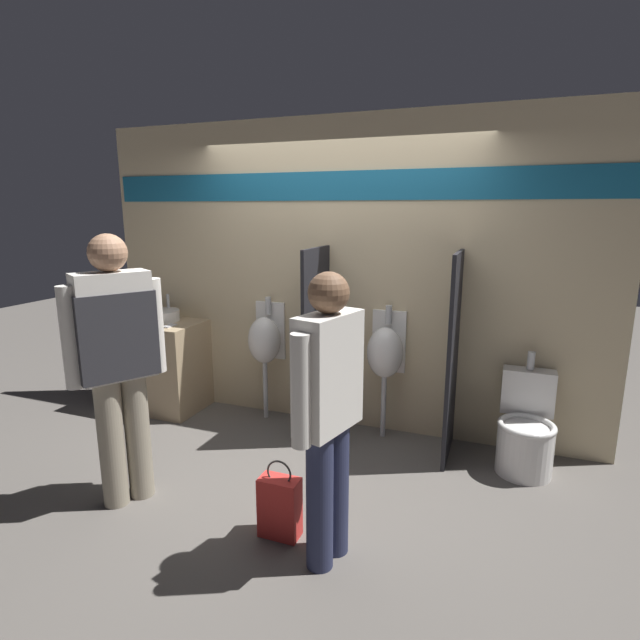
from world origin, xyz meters
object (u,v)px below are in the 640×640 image
Objects in this scene: toilet at (526,433)px; person_with_lanyard at (328,409)px; shopping_bag at (280,506)px; urinal_near_counter at (265,340)px; cell_phone at (169,326)px; sink_basin at (161,315)px; urinal_far at (385,352)px; person_in_vest at (117,352)px.

person_with_lanyard reaches higher than toilet.
toilet is at bearing 44.97° from shopping_bag.
cell_phone is at bearing -162.71° from urinal_near_counter.
sink_basin is at bearing 70.48° from person_with_lanyard.
toilet is 1.76× the size of shopping_bag.
urinal_near_counter is at bearing 175.60° from toilet.
urinal_far is 1.68m from shopping_bag.
urinal_far is at bearing 2.41° from sink_basin.
urinal_near_counter is 1.62m from person_in_vest.
urinal_near_counter is at bearing 17.29° from cell_phone.
person_with_lanyard is 0.79m from shopping_bag.
toilet reaches higher than shopping_bag.
urinal_far is (1.13, 0.00, 0.00)m from urinal_near_counter.
urinal_near_counter is 2.32m from toilet.
person_in_vest is at bearing -150.97° from toilet.
urinal_far reaches higher than shopping_bag.
person_with_lanyard is (2.30, -1.55, -0.02)m from sink_basin.
sink_basin is 2.77m from person_with_lanyard.
person_in_vest reaches higher than shopping_bag.
urinal_far is at bearing 0.00° from urinal_near_counter.
shopping_bag is at bearing -135.03° from toilet.
person_with_lanyard is (1.22, -1.64, 0.15)m from urinal_near_counter.
toilet is (1.13, -0.17, -0.46)m from urinal_far.
cell_phone is 2.49m from person_with_lanyard.
sink_basin is 0.41× the size of toilet.
sink_basin is at bearing 60.38° from person_in_vest.
person_in_vest reaches higher than sink_basin.
person_with_lanyard is (2.07, -1.38, 0.03)m from cell_phone.
urinal_far is 0.70× the size of person_with_lanyard.
person_in_vest is at bearing -60.67° from sink_basin.
toilet is 0.49× the size of person_in_vest.
sink_basin is 0.32× the size of urinal_far.
urinal_far is (1.98, 0.27, -0.12)m from cell_phone.
toilet is (3.35, -0.08, -0.63)m from sink_basin.
person_with_lanyard is (1.47, -0.07, -0.14)m from person_in_vest.
sink_basin is 0.20× the size of person_in_vest.
sink_basin is at bearing 142.93° from cell_phone.
urinal_far reaches higher than toilet.
urinal_far is (2.21, 0.09, -0.17)m from sink_basin.
urinal_near_counter reaches higher than shopping_bag.
urinal_near_counter is 1.13m from urinal_far.
person_with_lanyard is at bearing -14.04° from shopping_bag.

